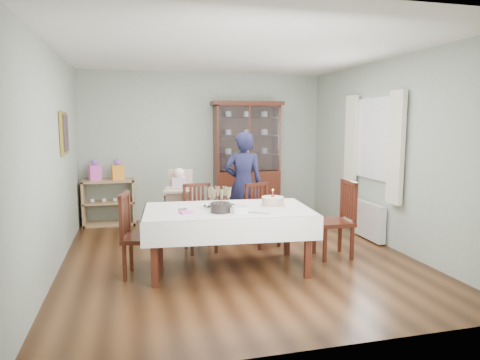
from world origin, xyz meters
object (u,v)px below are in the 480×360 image
object	(u,v)px
chair_end_left	(142,251)
birthday_cake	(273,202)
high_chair	(180,213)
china_cabinet	(247,158)
woman	(243,184)
champagne_tray	(220,201)
gift_bag_pink	(95,171)
chair_far_left	(200,231)
chair_far_right	(262,227)
chair_end_right	(334,234)
sideboard	(109,202)
dining_table	(228,239)
gift_bag_orange	(118,170)

from	to	relation	value
chair_end_left	birthday_cake	xyz separation A→B (m)	(1.60, -0.05, 0.53)
high_chair	china_cabinet	bearing A→B (deg)	57.77
woman	champagne_tray	size ratio (longest dim) A/B	4.13
china_cabinet	gift_bag_pink	world-z (taller)	china_cabinet
china_cabinet	chair_far_left	size ratio (longest dim) A/B	2.34
gift_bag_pink	chair_far_right	bearing A→B (deg)	-37.21
chair_end_right	high_chair	xyz separation A→B (m)	(-1.92, 1.26, 0.13)
high_chair	gift_bag_pink	size ratio (longest dim) A/B	3.08
chair_far_left	gift_bag_pink	distance (m)	2.53
sideboard	chair_end_left	bearing A→B (deg)	-79.84
dining_table	sideboard	bearing A→B (deg)	118.70
chair_end_right	china_cabinet	bearing A→B (deg)	-165.99
high_chair	chair_far_right	bearing A→B (deg)	-9.92
chair_far_left	sideboard	bearing A→B (deg)	118.06
chair_far_right	chair_end_left	world-z (taller)	chair_end_left
woman	gift_bag_orange	xyz separation A→B (m)	(-1.93, 1.29, 0.14)
champagne_tray	gift_bag_pink	xyz separation A→B (m)	(-1.65, 2.64, 0.12)
china_cabinet	high_chair	xyz separation A→B (m)	(-1.41, -1.35, -0.69)
chair_far_right	chair_far_left	bearing A→B (deg)	166.82
sideboard	high_chair	size ratio (longest dim) A/B	0.80
chair_far_right	dining_table	bearing A→B (deg)	-144.64
sideboard	chair_end_right	bearing A→B (deg)	-41.13
birthday_cake	gift_bag_orange	world-z (taller)	gift_bag_orange
woman	birthday_cake	bearing A→B (deg)	101.37
sideboard	gift_bag_orange	bearing A→B (deg)	-6.72
dining_table	chair_end_left	distance (m)	1.03
chair_far_right	gift_bag_pink	world-z (taller)	gift_bag_pink
chair_far_left	chair_far_right	size ratio (longest dim) A/B	1.03
chair_end_right	champagne_tray	xyz separation A→B (m)	(-1.57, -0.03, 0.53)
dining_table	gift_bag_orange	bearing A→B (deg)	116.10
dining_table	high_chair	distance (m)	1.46
chair_end_left	woman	size ratio (longest dim) A/B	0.59
chair_end_right	chair_end_left	bearing A→B (deg)	-84.78
china_cabinet	high_chair	distance (m)	2.07
chair_far_right	woman	size ratio (longest dim) A/B	0.54
chair_far_right	chair_end_right	distance (m)	1.08
china_cabinet	birthday_cake	distance (m)	2.81
chair_end_left	gift_bag_orange	world-z (taller)	gift_bag_orange
chair_end_right	dining_table	bearing A→B (deg)	-81.67
champagne_tray	birthday_cake	bearing A→B (deg)	-10.28
chair_far_left	dining_table	bearing A→B (deg)	-82.64
chair_far_right	sideboard	bearing A→B (deg)	124.25
birthday_cake	chair_end_left	bearing A→B (deg)	178.18
china_cabinet	chair_far_left	bearing A→B (deg)	-122.04
chair_far_right	birthday_cake	world-z (taller)	birthday_cake
birthday_cake	sideboard	bearing A→B (deg)	126.87
chair_end_left	high_chair	world-z (taller)	high_chair
woman	birthday_cake	distance (m)	1.47
chair_far_right	woman	distance (m)	0.81
high_chair	gift_bag_pink	bearing A→B (deg)	147.95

